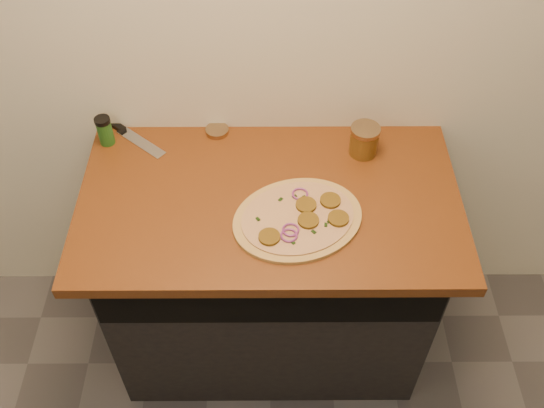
{
  "coord_description": "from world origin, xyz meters",
  "views": [
    {
      "loc": [
        0.0,
        0.14,
        2.3
      ],
      "look_at": [
        0.01,
        1.34,
        0.95
      ],
      "focal_mm": 40.0,
      "sensor_mm": 36.0,
      "label": 1
    }
  ],
  "objects_px": {
    "chefs_knife": "(126,132)",
    "salsa_jar": "(364,140)",
    "pizza": "(298,218)",
    "spice_shaker": "(105,131)"
  },
  "relations": [
    {
      "from": "chefs_knife",
      "to": "salsa_jar",
      "type": "relative_size",
      "value": 2.4
    },
    {
      "from": "pizza",
      "to": "chefs_knife",
      "type": "distance_m",
      "value": 0.7
    },
    {
      "from": "pizza",
      "to": "spice_shaker",
      "type": "xyz_separation_m",
      "value": [
        -0.64,
        0.35,
        0.04
      ]
    },
    {
      "from": "salsa_jar",
      "to": "spice_shaker",
      "type": "relative_size",
      "value": 1.01
    },
    {
      "from": "chefs_knife",
      "to": "spice_shaker",
      "type": "height_order",
      "value": "spice_shaker"
    },
    {
      "from": "chefs_knife",
      "to": "salsa_jar",
      "type": "height_order",
      "value": "salsa_jar"
    },
    {
      "from": "salsa_jar",
      "to": "spice_shaker",
      "type": "bearing_deg",
      "value": 176.53
    },
    {
      "from": "spice_shaker",
      "to": "salsa_jar",
      "type": "bearing_deg",
      "value": -3.47
    },
    {
      "from": "chefs_knife",
      "to": "spice_shaker",
      "type": "bearing_deg",
      "value": -140.57
    },
    {
      "from": "salsa_jar",
      "to": "pizza",
      "type": "bearing_deg",
      "value": -126.92
    }
  ]
}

